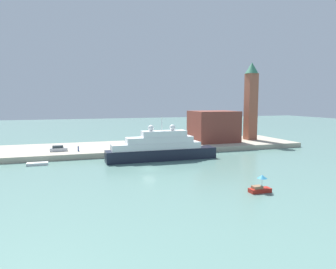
% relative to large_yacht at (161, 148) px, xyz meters
% --- Properties ---
extents(ground, '(400.00, 400.00, 0.00)m').
position_rel_large_yacht_xyz_m(ground, '(-5.37, -9.36, -3.00)').
color(ground, slate).
extents(quay_dock, '(110.00, 23.24, 1.46)m').
position_rel_large_yacht_xyz_m(quay_dock, '(-5.37, 18.26, -2.27)').
color(quay_dock, '#ADA38E').
rests_on(quay_dock, ground).
extents(large_yacht, '(28.45, 4.57, 11.28)m').
position_rel_large_yacht_xyz_m(large_yacht, '(0.00, 0.00, 0.00)').
color(large_yacht, black).
rests_on(large_yacht, ground).
extents(small_motorboat, '(3.65, 1.61, 2.89)m').
position_rel_large_yacht_xyz_m(small_motorboat, '(7.67, -31.86, -2.04)').
color(small_motorboat, '#B22319').
rests_on(small_motorboat, ground).
extents(work_barge, '(4.72, 1.84, 0.61)m').
position_rel_large_yacht_xyz_m(work_barge, '(-29.38, 2.79, -2.69)').
color(work_barge, silver).
rests_on(work_barge, ground).
extents(harbor_building, '(14.30, 12.29, 10.20)m').
position_rel_large_yacht_xyz_m(harbor_building, '(23.93, 18.51, 3.56)').
color(harbor_building, brown).
rests_on(harbor_building, quay_dock).
extents(bell_tower, '(4.52, 4.52, 26.70)m').
position_rel_large_yacht_xyz_m(bell_tower, '(38.58, 19.24, 12.83)').
color(bell_tower, '#93513D').
rests_on(bell_tower, quay_dock).
extents(parked_car, '(4.57, 1.86, 1.52)m').
position_rel_large_yacht_xyz_m(parked_car, '(-24.89, 13.25, -0.89)').
color(parked_car, silver).
rests_on(parked_car, quay_dock).
extents(person_figure, '(0.36, 0.36, 1.60)m').
position_rel_large_yacht_xyz_m(person_figure, '(-19.80, 11.28, -0.80)').
color(person_figure, '#334C8C').
rests_on(person_figure, quay_dock).
extents(mooring_bollard, '(0.43, 0.43, 0.80)m').
position_rel_large_yacht_xyz_m(mooring_bollard, '(-1.68, 8.04, -1.14)').
color(mooring_bollard, black).
rests_on(mooring_bollard, quay_dock).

